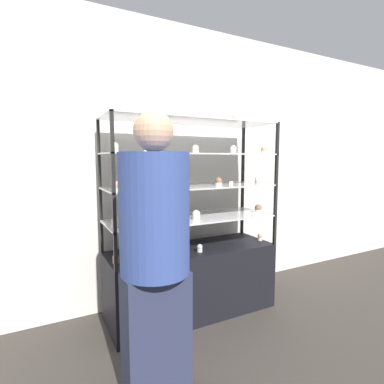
% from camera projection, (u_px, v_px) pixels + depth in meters
% --- Properties ---
extents(ground_plane, '(20.00, 20.00, 0.00)m').
position_uv_depth(ground_plane, '(192.00, 312.00, 2.66)').
color(ground_plane, '#38332D').
extents(back_wall, '(8.00, 0.05, 2.60)m').
position_uv_depth(back_wall, '(173.00, 165.00, 2.87)').
color(back_wall, silver).
rests_on(back_wall, ground_plane).
extents(display_base, '(1.46, 0.51, 0.59)m').
position_uv_depth(display_base, '(192.00, 280.00, 2.63)').
color(display_base, black).
rests_on(display_base, ground_plane).
extents(display_riser_lower, '(1.46, 0.51, 0.27)m').
position_uv_depth(display_riser_lower, '(192.00, 219.00, 2.57)').
color(display_riser_lower, black).
rests_on(display_riser_lower, display_base).
extents(display_riser_middle, '(1.46, 0.51, 0.27)m').
position_uv_depth(display_riser_middle, '(192.00, 187.00, 2.54)').
color(display_riser_middle, black).
rests_on(display_riser_middle, display_riser_lower).
extents(display_riser_upper, '(1.46, 0.51, 0.27)m').
position_uv_depth(display_riser_upper, '(192.00, 155.00, 2.51)').
color(display_riser_upper, black).
rests_on(display_riser_upper, display_riser_middle).
extents(display_riser_top, '(1.46, 0.51, 0.27)m').
position_uv_depth(display_riser_top, '(192.00, 122.00, 2.48)').
color(display_riser_top, black).
rests_on(display_riser_top, display_riser_upper).
extents(layer_cake_centerpiece, '(0.16, 0.16, 0.14)m').
position_uv_depth(layer_cake_centerpiece, '(175.00, 241.00, 2.56)').
color(layer_cake_centerpiece, brown).
rests_on(layer_cake_centerpiece, display_base).
extents(sheet_cake_frosted, '(0.21, 0.16, 0.06)m').
position_uv_depth(sheet_cake_frosted, '(147.00, 183.00, 2.41)').
color(sheet_cake_frosted, '#C66660').
rests_on(sheet_cake_frosted, display_riser_middle).
extents(cupcake_0, '(0.05, 0.05, 0.07)m').
position_uv_depth(cupcake_0, '(116.00, 259.00, 2.22)').
color(cupcake_0, '#CCB28C').
rests_on(cupcake_0, display_base).
extents(cupcake_1, '(0.05, 0.05, 0.07)m').
position_uv_depth(cupcake_1, '(200.00, 248.00, 2.49)').
color(cupcake_1, beige).
rests_on(cupcake_1, display_base).
extents(cupcake_2, '(0.05, 0.05, 0.07)m').
position_uv_depth(cupcake_2, '(260.00, 237.00, 2.84)').
color(cupcake_2, white).
rests_on(cupcake_2, display_base).
extents(price_tag_0, '(0.04, 0.00, 0.04)m').
position_uv_depth(price_tag_0, '(170.00, 259.00, 2.25)').
color(price_tag_0, white).
rests_on(price_tag_0, display_base).
extents(cupcake_3, '(0.07, 0.07, 0.08)m').
position_uv_depth(cupcake_3, '(116.00, 222.00, 2.20)').
color(cupcake_3, white).
rests_on(cupcake_3, display_riser_lower).
extents(cupcake_4, '(0.07, 0.07, 0.08)m').
position_uv_depth(cupcake_4, '(196.00, 215.00, 2.47)').
color(cupcake_4, white).
rests_on(cupcake_4, display_riser_lower).
extents(cupcake_5, '(0.07, 0.07, 0.08)m').
position_uv_depth(cupcake_5, '(258.00, 209.00, 2.79)').
color(cupcake_5, white).
rests_on(cupcake_5, display_riser_lower).
extents(price_tag_1, '(0.04, 0.00, 0.04)m').
position_uv_depth(price_tag_1, '(254.00, 214.00, 2.58)').
color(price_tag_1, white).
rests_on(price_tag_1, display_riser_lower).
extents(cupcake_6, '(0.06, 0.06, 0.07)m').
position_uv_depth(cupcake_6, '(118.00, 186.00, 2.14)').
color(cupcake_6, '#CCB28C').
rests_on(cupcake_6, display_riser_middle).
extents(cupcake_7, '(0.06, 0.06, 0.07)m').
position_uv_depth(cupcake_7, '(218.00, 181.00, 2.58)').
color(cupcake_7, beige).
rests_on(cupcake_7, display_riser_middle).
extents(cupcake_8, '(0.06, 0.06, 0.07)m').
position_uv_depth(cupcake_8, '(258.00, 180.00, 2.79)').
color(cupcake_8, '#CCB28C').
rests_on(cupcake_8, display_riser_middle).
extents(price_tag_2, '(0.04, 0.00, 0.04)m').
position_uv_depth(price_tag_2, '(231.00, 184.00, 2.44)').
color(price_tag_2, white).
rests_on(price_tag_2, display_riser_middle).
extents(cupcake_9, '(0.05, 0.05, 0.07)m').
position_uv_depth(cupcake_9, '(115.00, 147.00, 2.07)').
color(cupcake_9, beige).
rests_on(cupcake_9, display_riser_upper).
extents(cupcake_10, '(0.05, 0.05, 0.07)m').
position_uv_depth(cupcake_10, '(156.00, 149.00, 2.30)').
color(cupcake_10, beige).
rests_on(cupcake_10, display_riser_upper).
extents(cupcake_11, '(0.05, 0.05, 0.07)m').
position_uv_depth(cupcake_11, '(195.00, 149.00, 2.45)').
color(cupcake_11, white).
rests_on(cupcake_11, display_riser_upper).
extents(cupcake_12, '(0.05, 0.05, 0.07)m').
position_uv_depth(cupcake_12, '(233.00, 150.00, 2.54)').
color(cupcake_12, beige).
rests_on(cupcake_12, display_riser_upper).
extents(cupcake_13, '(0.05, 0.05, 0.07)m').
position_uv_depth(cupcake_13, '(264.00, 150.00, 2.71)').
color(cupcake_13, white).
rests_on(cupcake_13, display_riser_upper).
extents(price_tag_3, '(0.04, 0.00, 0.04)m').
position_uv_depth(price_tag_3, '(147.00, 149.00, 2.08)').
color(price_tag_3, white).
rests_on(price_tag_3, display_riser_upper).
extents(cupcake_14, '(0.05, 0.05, 0.06)m').
position_uv_depth(cupcake_14, '(115.00, 108.00, 2.06)').
color(cupcake_14, '#CCB28C').
rests_on(cupcake_14, display_riser_top).
extents(cupcake_15, '(0.05, 0.05, 0.06)m').
position_uv_depth(cupcake_15, '(156.00, 113.00, 2.27)').
color(cupcake_15, white).
rests_on(cupcake_15, display_riser_top).
extents(cupcake_16, '(0.05, 0.05, 0.06)m').
position_uv_depth(cupcake_16, '(197.00, 116.00, 2.42)').
color(cupcake_16, white).
rests_on(cupcake_16, display_riser_top).
extents(cupcake_17, '(0.05, 0.05, 0.06)m').
position_uv_depth(cupcake_17, '(234.00, 118.00, 2.54)').
color(cupcake_17, white).
rests_on(cupcake_17, display_riser_top).
extents(cupcake_18, '(0.05, 0.05, 0.06)m').
position_uv_depth(cupcake_18, '(261.00, 120.00, 2.71)').
color(cupcake_18, white).
rests_on(cupcake_18, display_riser_top).
extents(price_tag_4, '(0.04, 0.00, 0.04)m').
position_uv_depth(price_tag_4, '(255.00, 118.00, 2.49)').
color(price_tag_4, white).
rests_on(price_tag_4, display_riser_top).
extents(donut_glazed, '(0.12, 0.12, 0.04)m').
position_uv_depth(donut_glazed, '(237.00, 121.00, 2.65)').
color(donut_glazed, '#EFE5CC').
rests_on(donut_glazed, display_riser_top).
extents(customer_figure, '(0.37, 0.37, 1.60)m').
position_uv_depth(customer_figure, '(155.00, 252.00, 1.61)').
color(customer_figure, '#282D47').
rests_on(customer_figure, ground_plane).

